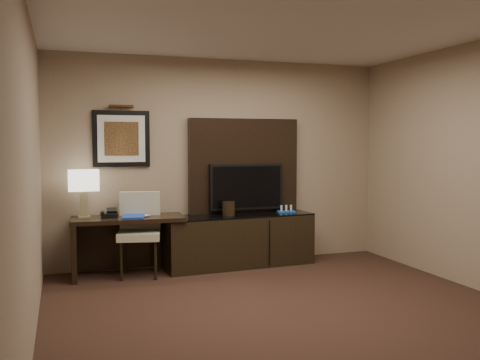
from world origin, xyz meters
name	(u,v)px	position (x,y,z in m)	size (l,w,h in m)	color
floor	(300,320)	(0.00, 0.00, -0.01)	(4.50, 5.00, 0.01)	black
ceiling	(302,16)	(0.00, 0.00, 2.70)	(4.50, 5.00, 0.01)	silver
wall_back	(221,162)	(0.00, 2.50, 1.35)	(4.50, 0.01, 2.70)	gray
wall_left	(29,176)	(-2.25, 0.00, 1.35)	(0.01, 5.00, 2.70)	gray
desk	(128,246)	(-1.27, 2.15, 0.36)	(1.33, 0.57, 0.71)	black
credenza	(239,240)	(0.15, 2.20, 0.34)	(1.95, 0.54, 0.67)	black
tv_wall_panel	(244,167)	(0.30, 2.44, 1.27)	(1.50, 0.12, 1.30)	black
tv	(246,187)	(0.30, 2.34, 1.02)	(1.00, 0.08, 0.60)	black
artwork	(121,139)	(-1.30, 2.48, 1.65)	(0.70, 0.04, 0.70)	black
picture_light	(121,106)	(-1.30, 2.44, 2.05)	(0.04, 0.04, 0.30)	#412614
desk_chair	(139,234)	(-1.15, 2.05, 0.51)	(0.49, 0.57, 1.02)	beige
table_lamp	(84,194)	(-1.77, 2.25, 1.00)	(0.35, 0.20, 0.57)	#95895D
desk_phone	(109,213)	(-1.49, 2.16, 0.76)	(0.19, 0.17, 0.10)	black
blue_folder	(134,217)	(-1.21, 2.08, 0.72)	(0.26, 0.34, 0.02)	#193DA6
book	(135,208)	(-1.19, 2.10, 0.82)	(0.15, 0.02, 0.21)	#BBA593
ice_bucket	(229,208)	(0.00, 2.17, 0.76)	(0.16, 0.16, 0.18)	black
minibar_tray	(286,209)	(0.82, 2.21, 0.71)	(0.24, 0.14, 0.08)	#1B4FB2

